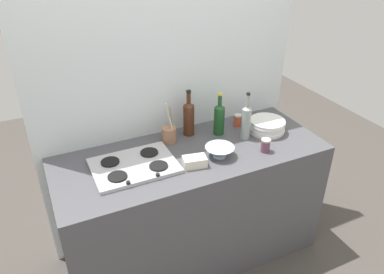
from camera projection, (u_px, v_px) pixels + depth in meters
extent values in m
plane|color=#47423D|center=(192.00, 251.00, 2.90)|extent=(6.00, 6.00, 0.00)
cube|color=#4C4C51|center=(192.00, 206.00, 2.67)|extent=(1.80, 0.70, 0.90)
cube|color=silver|center=(169.00, 102.00, 2.64)|extent=(1.90, 0.06, 2.21)
cube|color=#B2B2B7|center=(134.00, 166.00, 2.29)|extent=(0.51, 0.37, 0.02)
cylinder|color=black|center=(117.00, 176.00, 2.17)|extent=(0.11, 0.11, 0.01)
cylinder|color=black|center=(159.00, 166.00, 2.27)|extent=(0.11, 0.11, 0.01)
cylinder|color=black|center=(110.00, 162.00, 2.30)|extent=(0.11, 0.11, 0.01)
cylinder|color=black|center=(149.00, 152.00, 2.40)|extent=(0.11, 0.11, 0.01)
cylinder|color=black|center=(128.00, 183.00, 2.12)|extent=(0.02, 0.02, 0.02)
cylinder|color=black|center=(158.00, 175.00, 2.18)|extent=(0.02, 0.02, 0.02)
cylinder|color=white|center=(266.00, 131.00, 2.69)|extent=(0.25, 0.25, 0.01)
cylinder|color=white|center=(267.00, 130.00, 2.69)|extent=(0.25, 0.25, 0.01)
cylinder|color=white|center=(267.00, 129.00, 2.68)|extent=(0.25, 0.25, 0.01)
cylinder|color=white|center=(266.00, 127.00, 2.68)|extent=(0.25, 0.25, 0.01)
cylinder|color=white|center=(267.00, 126.00, 2.67)|extent=(0.25, 0.25, 0.01)
cylinder|color=white|center=(267.00, 125.00, 2.67)|extent=(0.25, 0.25, 0.01)
cylinder|color=white|center=(267.00, 124.00, 2.66)|extent=(0.25, 0.25, 0.01)
cylinder|color=white|center=(268.00, 122.00, 2.65)|extent=(0.25, 0.25, 0.01)
cylinder|color=white|center=(267.00, 121.00, 2.65)|extent=(0.25, 0.25, 0.01)
cylinder|color=gray|center=(246.00, 124.00, 2.56)|extent=(0.06, 0.06, 0.22)
cone|color=gray|center=(247.00, 108.00, 2.50)|extent=(0.06, 0.06, 0.02)
cylinder|color=gray|center=(248.00, 101.00, 2.47)|extent=(0.02, 0.02, 0.08)
cylinder|color=black|center=(248.00, 94.00, 2.45)|extent=(0.03, 0.03, 0.02)
cylinder|color=#19471E|center=(219.00, 121.00, 2.62)|extent=(0.08, 0.08, 0.20)
cone|color=#19471E|center=(220.00, 106.00, 2.56)|extent=(0.08, 0.08, 0.03)
cylinder|color=#19471E|center=(220.00, 100.00, 2.54)|extent=(0.03, 0.03, 0.07)
cylinder|color=gold|center=(220.00, 94.00, 2.52)|extent=(0.03, 0.03, 0.02)
cylinder|color=#472314|center=(189.00, 120.00, 2.61)|extent=(0.08, 0.08, 0.22)
cone|color=#472314|center=(189.00, 104.00, 2.55)|extent=(0.08, 0.08, 0.03)
cylinder|color=#472314|center=(189.00, 97.00, 2.53)|extent=(0.03, 0.03, 0.07)
cylinder|color=black|center=(189.00, 92.00, 2.50)|extent=(0.03, 0.03, 0.02)
cylinder|color=silver|center=(219.00, 156.00, 2.41)|extent=(0.09, 0.09, 0.01)
cone|color=silver|center=(220.00, 151.00, 2.39)|extent=(0.19, 0.19, 0.06)
cube|color=silver|center=(195.00, 162.00, 2.30)|extent=(0.16, 0.11, 0.06)
cylinder|color=#996B4C|center=(169.00, 135.00, 2.55)|extent=(0.10, 0.10, 0.11)
cylinder|color=#997247|center=(172.00, 121.00, 2.50)|extent=(0.04, 0.04, 0.23)
cylinder|color=#B7B7B2|center=(170.00, 121.00, 2.48)|extent=(0.06, 0.04, 0.25)
cylinder|color=#C64C2D|center=(237.00, 121.00, 2.76)|extent=(0.05, 0.05, 0.08)
cylinder|color=beige|center=(238.00, 115.00, 2.73)|extent=(0.06, 0.06, 0.01)
cylinder|color=#66384C|center=(265.00, 146.00, 2.45)|extent=(0.06, 0.06, 0.08)
cylinder|color=beige|center=(266.00, 140.00, 2.42)|extent=(0.06, 0.06, 0.01)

